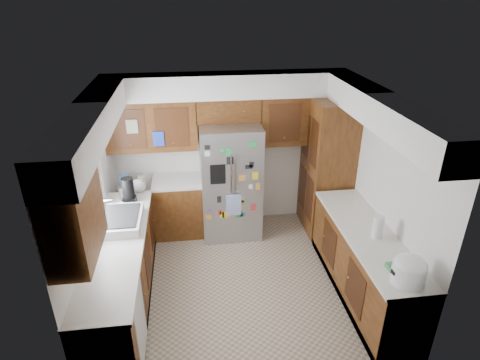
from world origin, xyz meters
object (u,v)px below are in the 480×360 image
at_px(pantry, 327,167).
at_px(rice_cooker, 409,269).
at_px(paper_towel, 378,227).
at_px(fridge, 231,181).

relative_size(pantry, rice_cooker, 6.29).
distance_m(pantry, paper_towel, 1.73).
bearing_deg(rice_cooker, pantry, 89.99).
bearing_deg(rice_cooker, paper_towel, 86.92).
bearing_deg(rice_cooker, fridge, 120.13).
distance_m(fridge, rice_cooker, 2.99).
relative_size(rice_cooker, paper_towel, 1.22).
bearing_deg(pantry, paper_towel, -88.59).
xyz_separation_m(fridge, rice_cooker, (1.50, -2.58, 0.17)).
bearing_deg(fridge, pantry, -2.06).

